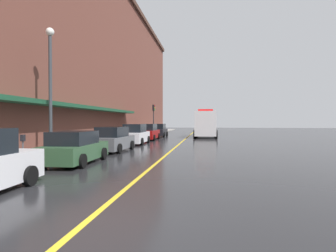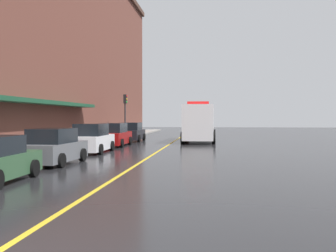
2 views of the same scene
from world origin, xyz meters
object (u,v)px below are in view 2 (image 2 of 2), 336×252
(parked_car_3, at_px, (92,139))
(parking_meter_0, at_px, (103,131))
(traffic_light_near, at_px, (125,107))
(parked_car_5, at_px, (131,132))
(box_truck, at_px, (199,123))
(parked_car_2, at_px, (54,147))
(parked_car_4, at_px, (113,135))

(parked_car_3, distance_m, parking_meter_0, 7.66)
(traffic_light_near, bearing_deg, parked_car_3, -84.89)
(parked_car_5, xyz_separation_m, parking_meter_0, (-1.46, -4.34, 0.26))
(box_truck, bearing_deg, traffic_light_near, -117.11)
(box_truck, distance_m, parking_meter_0, 8.70)
(parked_car_3, height_order, traffic_light_near, traffic_light_near)
(traffic_light_near, bearing_deg, parked_car_5, -69.30)
(parked_car_2, height_order, traffic_light_near, traffic_light_near)
(parked_car_4, relative_size, parking_meter_0, 3.61)
(parked_car_5, distance_m, box_truck, 6.25)
(parked_car_2, bearing_deg, traffic_light_near, 5.82)
(parking_meter_0, bearing_deg, parked_car_4, -54.22)
(parked_car_4, bearing_deg, parked_car_5, -1.42)
(parked_car_3, relative_size, box_truck, 0.52)
(parked_car_5, bearing_deg, box_truck, -92.12)
(parked_car_4, relative_size, parked_car_5, 1.12)
(parked_car_3, xyz_separation_m, parking_meter_0, (-1.45, 7.52, 0.23))
(parked_car_3, bearing_deg, parked_car_4, 0.30)
(parking_meter_0, bearing_deg, traffic_light_near, 89.56)
(parking_meter_0, distance_m, traffic_light_near, 8.31)
(parked_car_2, relative_size, traffic_light_near, 0.98)
(parked_car_2, distance_m, parked_car_5, 17.82)
(box_truck, bearing_deg, parked_car_3, -27.76)
(parked_car_2, relative_size, parked_car_3, 0.95)
(parked_car_3, height_order, parked_car_5, parked_car_3)
(parked_car_4, height_order, box_truck, box_truck)
(traffic_light_near, bearing_deg, box_truck, -27.36)
(parked_car_3, xyz_separation_m, box_truck, (6.19, 11.64, 0.81))
(parked_car_2, xyz_separation_m, parked_car_3, (-0.02, 5.96, 0.05))
(parked_car_2, bearing_deg, parking_meter_0, 8.30)
(parked_car_3, relative_size, parking_meter_0, 3.36)
(parked_car_4, bearing_deg, parked_car_2, -179.87)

